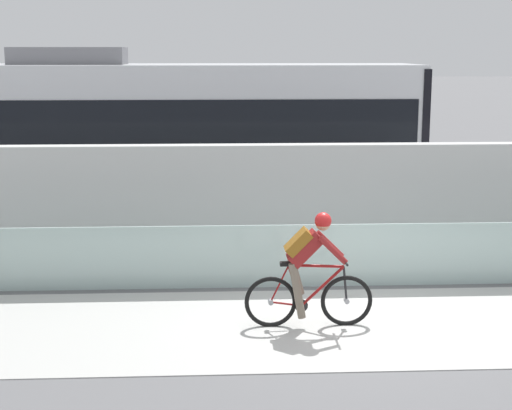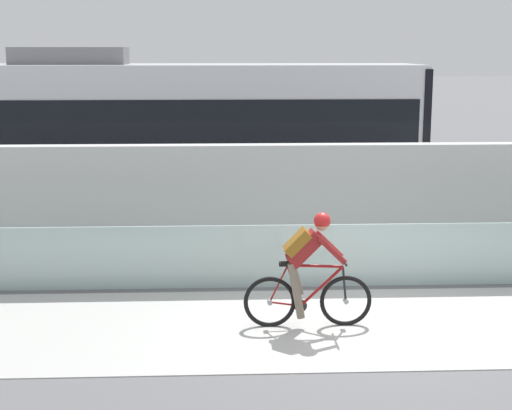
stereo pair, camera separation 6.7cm
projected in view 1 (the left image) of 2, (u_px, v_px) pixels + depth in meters
ground_plane at (364, 325)px, 10.81m from camera, size 200.00×200.00×0.00m
bike_path_deck at (364, 325)px, 10.81m from camera, size 32.00×3.20×0.01m
glass_parapet at (343, 255)px, 12.52m from camera, size 32.00×0.05×1.02m
concrete_barrier_wall at (328, 201)px, 14.18m from camera, size 32.00×0.36×2.09m
tram_rail_near at (311, 227)px, 16.81m from camera, size 32.00×0.08×0.01m
tram_rail_far at (303, 213)px, 18.22m from camera, size 32.00×0.08×0.01m
tram at (163, 137)px, 16.99m from camera, size 11.06×2.54×3.81m
cyclist_on_bike at (308, 271)px, 10.61m from camera, size 1.77×0.58×1.61m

